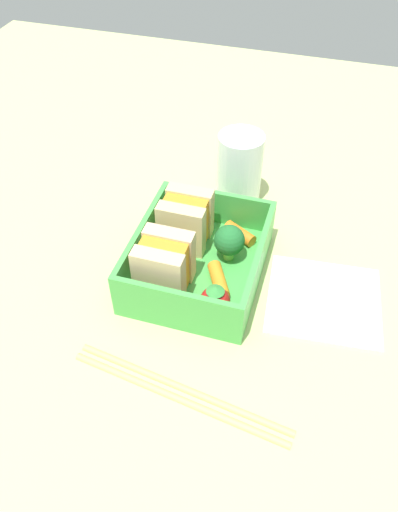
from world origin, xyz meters
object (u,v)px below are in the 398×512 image
chopstick_pair (180,391)px  folded_napkin (324,298)px  broccoli_floret (229,241)px  carrot_stick_far_left (240,233)px  sandwich_left (164,265)px  strawberry_far_left (215,301)px  drinking_glass (240,169)px  carrot_stick_left (218,280)px  sandwich_center_left (186,220)px

chopstick_pair → folded_napkin: size_ratio=1.82×
broccoli_floret → chopstick_pair: 17.16cm
carrot_stick_far_left → broccoli_floret: bearing=172.3°
sandwich_left → strawberry_far_left: size_ratio=1.63×
strawberry_far_left → folded_napkin: bearing=-61.2°
drinking_glass → carrot_stick_left: bearing=-173.8°
carrot_stick_far_left → sandwich_center_left: bearing=108.9°
sandwich_left → carrot_stick_far_left: 11.07cm
sandwich_left → broccoli_floret: (5.73, -5.36, -0.44)cm
sandwich_center_left → carrot_stick_left: bearing=-136.5°
drinking_glass → folded_napkin: drinking_glass is taller
sandwich_center_left → carrot_stick_left: (-5.64, -5.35, -2.24)cm
carrot_stick_left → chopstick_pair: size_ratio=0.21×
sandwich_left → strawberry_far_left: (-2.01, -5.92, -1.33)cm
broccoli_floret → drinking_glass: size_ratio=0.47×
sandwich_center_left → broccoli_floret: size_ratio=1.38×
drinking_glass → carrot_stick_far_left: bearing=-165.4°
sandwich_left → drinking_glass: (17.73, -3.59, 0.42)cm
sandwich_center_left → folded_napkin: sandwich_center_left is taller
sandwich_center_left → chopstick_pair: bearing=-164.2°
strawberry_far_left → carrot_stick_far_left: 11.20cm
strawberry_far_left → drinking_glass: (19.75, 2.33, 1.75)cm
strawberry_far_left → broccoli_floret: broccoli_floret is taller
carrot_stick_left → chopstick_pair: carrot_stick_left is taller
carrot_stick_far_left → drinking_glass: size_ratio=0.42×
sandwich_left → chopstick_pair: size_ratio=0.28×
folded_napkin → chopstick_pair: bearing=143.0°
drinking_glass → sandwich_left: bearing=168.6°
carrot_stick_left → drinking_glass: (16.22, 1.76, 2.66)cm
folded_napkin → sandwich_left: bearing=102.8°
sandwich_center_left → broccoli_floret: bearing=-104.9°
chopstick_pair → drinking_glass: bearing=3.1°
sandwich_left → broccoli_floret: size_ratio=1.38×
sandwich_left → strawberry_far_left: 6.39cm
broccoli_floret → carrot_stick_far_left: size_ratio=1.12×
carrot_stick_left → broccoli_floret: 4.59cm
sandwich_center_left → drinking_glass: 11.18cm
strawberry_far_left → broccoli_floret: (7.75, 0.56, 0.89)cm
chopstick_pair → sandwich_left: bearing=25.0°
folded_napkin → carrot_stick_far_left: bearing=62.7°
sandwich_left → sandwich_center_left: 7.16cm
sandwich_left → sandwich_center_left: same height
sandwich_center_left → carrot_stick_far_left: sandwich_center_left is taller
folded_napkin → broccoli_floret: bearing=79.6°
chopstick_pair → broccoli_floret: bearing=-0.6°
sandwich_center_left → carrot_stick_far_left: size_ratio=1.55×
carrot_stick_left → folded_napkin: (2.20, -11.00, -1.73)cm
drinking_glass → chopstick_pair: bearing=-176.9°
sandwich_left → carrot_stick_left: 5.99cm
broccoli_floret → folded_napkin: 11.72cm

